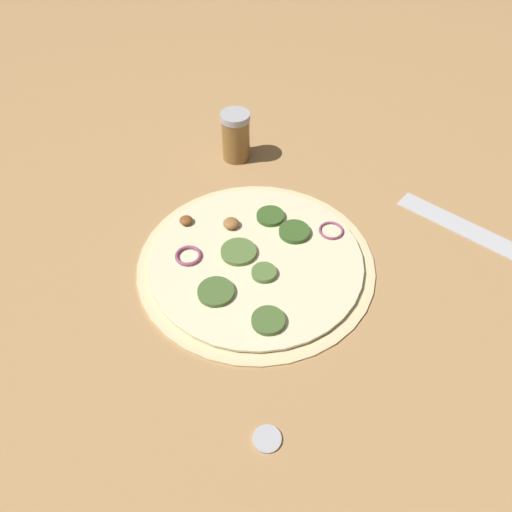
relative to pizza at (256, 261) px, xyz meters
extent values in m
plane|color=tan|center=(0.00, 0.00, -0.01)|extent=(3.00, 3.00, 0.00)
cylinder|color=beige|center=(0.00, 0.00, 0.00)|extent=(0.36, 0.36, 0.01)
cylinder|color=beige|center=(0.00, 0.00, 0.00)|extent=(0.32, 0.32, 0.00)
cylinder|color=#47662D|center=(-0.05, -0.07, 0.01)|extent=(0.05, 0.05, 0.01)
cylinder|color=#385B23|center=(0.05, 0.06, 0.01)|extent=(0.05, 0.05, 0.01)
torus|color=#934266|center=(0.11, 0.08, 0.01)|extent=(0.04, 0.04, 0.00)
cylinder|color=#567538|center=(-0.03, 0.01, 0.01)|extent=(0.05, 0.05, 0.01)
torus|color=#934266|center=(-0.10, -0.01, 0.01)|extent=(0.04, 0.04, 0.01)
cylinder|color=#385B23|center=(0.01, 0.09, 0.01)|extent=(0.05, 0.05, 0.01)
cylinder|color=#567538|center=(0.02, -0.03, 0.01)|extent=(0.04, 0.04, 0.01)
cylinder|color=#47662D|center=(0.03, -0.11, 0.01)|extent=(0.05, 0.05, 0.01)
ellipsoid|color=brown|center=(-0.12, 0.06, 0.01)|extent=(0.02, 0.02, 0.01)
ellipsoid|color=#996633|center=(-0.05, 0.06, 0.01)|extent=(0.03, 0.03, 0.01)
cube|color=silver|center=(0.31, 0.13, 0.00)|extent=(0.19, 0.14, 0.00)
cylinder|color=olive|center=(-0.08, 0.26, 0.03)|extent=(0.05, 0.05, 0.08)
cylinder|color=#B2B2B7|center=(-0.08, 0.26, 0.08)|extent=(0.05, 0.05, 0.01)
cylinder|color=#B2B2B7|center=(0.06, -0.27, 0.00)|extent=(0.03, 0.03, 0.01)
camera|label=1|loc=(0.08, -0.50, 0.56)|focal=35.00mm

